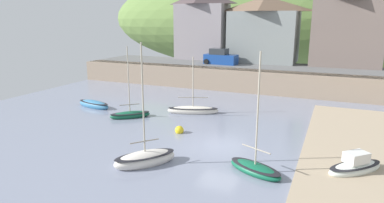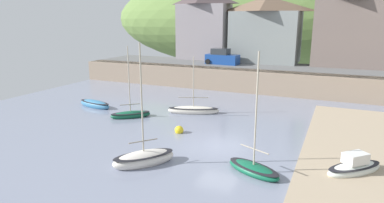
# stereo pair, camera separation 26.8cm
# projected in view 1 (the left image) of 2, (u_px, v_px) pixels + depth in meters

# --- Properties ---
(quay_seawall) EXTENTS (48.00, 9.40, 2.40)m
(quay_seawall) POSITION_uv_depth(u_px,v_px,m) (271.00, 80.00, 36.85)
(quay_seawall) COLOR gray
(quay_seawall) RESTS_ON ground
(hillside_backdrop) EXTENTS (80.00, 44.00, 22.75)m
(hillside_backdrop) POSITION_uv_depth(u_px,v_px,m) (288.00, 19.00, 70.34)
(hillside_backdrop) COLOR #5D7B3D
(hillside_backdrop) RESTS_ON ground
(waterfront_building_left) EXTENTS (7.19, 4.40, 9.36)m
(waterfront_building_left) POSITION_uv_depth(u_px,v_px,m) (202.00, 24.00, 46.65)
(waterfront_building_left) COLOR gray
(waterfront_building_left) RESTS_ON ground
(waterfront_building_centre) EXTENTS (8.78, 6.00, 8.35)m
(waterfront_building_centre) POSITION_uv_depth(u_px,v_px,m) (264.00, 29.00, 43.44)
(waterfront_building_centre) COLOR gray
(waterfront_building_centre) RESTS_ON ground
(waterfront_building_right) EXTENTS (8.12, 5.51, 9.65)m
(waterfront_building_right) POSITION_uv_depth(u_px,v_px,m) (348.00, 24.00, 39.49)
(waterfront_building_right) COLOR #71615B
(waterfront_building_right) RESTS_ON ground
(sailboat_white_hull) EXTENTS (4.52, 2.58, 5.06)m
(sailboat_white_hull) POSITION_uv_depth(u_px,v_px,m) (193.00, 110.00, 28.88)
(sailboat_white_hull) COLOR silver
(sailboat_white_hull) RESTS_ON ground
(fishing_boat_green) EXTENTS (3.30, 3.62, 6.98)m
(fishing_boat_green) POSITION_uv_depth(u_px,v_px,m) (145.00, 159.00, 18.69)
(fishing_boat_green) COLOR silver
(fishing_boat_green) RESTS_ON ground
(sailboat_tall_mast) EXTENTS (3.41, 2.45, 6.54)m
(sailboat_tall_mast) POSITION_uv_depth(u_px,v_px,m) (255.00, 168.00, 17.71)
(sailboat_tall_mast) COLOR #125C3E
(sailboat_tall_mast) RESTS_ON ground
(rowboat_small_beached) EXTENTS (3.21, 3.22, 1.32)m
(rowboat_small_beached) POSITION_uv_depth(u_px,v_px,m) (355.00, 167.00, 17.66)
(rowboat_small_beached) COLOR silver
(rowboat_small_beached) RESTS_ON ground
(motorboat_with_cabin) EXTENTS (3.88, 1.75, 0.84)m
(motorboat_with_cabin) POSITION_uv_depth(u_px,v_px,m) (94.00, 104.00, 30.82)
(motorboat_with_cabin) COLOR teal
(motorboat_with_cabin) RESTS_ON ground
(sailboat_blue_trim) EXTENTS (3.19, 3.06, 5.99)m
(sailboat_blue_trim) POSITION_uv_depth(u_px,v_px,m) (130.00, 114.00, 27.66)
(sailboat_blue_trim) COLOR #15573A
(sailboat_blue_trim) RESTS_ON ground
(parked_car_near_slipway) EXTENTS (4.23, 2.04, 1.95)m
(parked_car_near_slipway) POSITION_uv_depth(u_px,v_px,m) (220.00, 58.00, 41.94)
(parked_car_near_slipway) COLOR navy
(parked_car_near_slipway) RESTS_ON ground
(mooring_buoy) EXTENTS (0.64, 0.64, 0.64)m
(mooring_buoy) POSITION_uv_depth(u_px,v_px,m) (179.00, 130.00, 23.91)
(mooring_buoy) COLOR yellow
(mooring_buoy) RESTS_ON ground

